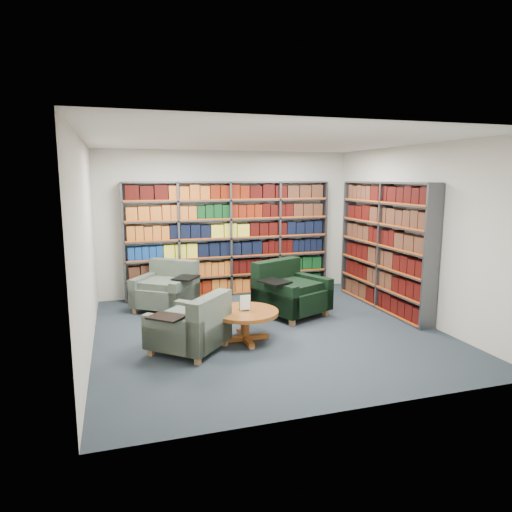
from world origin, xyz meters
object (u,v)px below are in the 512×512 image
object	(u,v)px
chair_green_right	(288,293)
chair_teal_left	(168,290)
chair_teal_front	(194,328)
coffee_table	(245,317)

from	to	relation	value
chair_green_right	chair_teal_left	bearing A→B (deg)	153.54
chair_teal_front	coffee_table	world-z (taller)	chair_teal_front
chair_green_right	chair_teal_front	distance (m)	2.19
chair_teal_left	chair_teal_front	size ratio (longest dim) A/B	1.04
chair_teal_left	coffee_table	world-z (taller)	chair_teal_left
chair_teal_front	chair_teal_left	bearing A→B (deg)	92.53
chair_green_right	coffee_table	bearing A→B (deg)	-134.79
chair_teal_front	chair_green_right	bearing A→B (deg)	34.37
coffee_table	chair_green_right	bearing A→B (deg)	45.21
chair_teal_left	coffee_table	distance (m)	2.18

